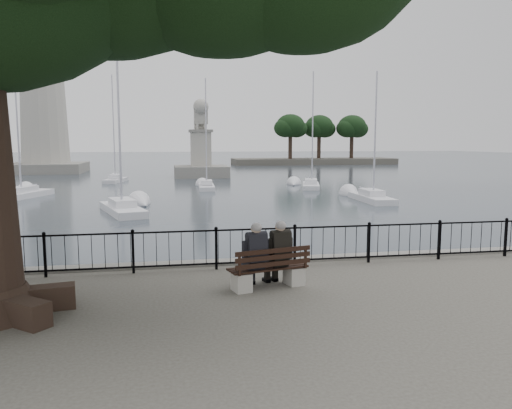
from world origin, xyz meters
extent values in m
cube|color=slate|center=(0.00, 3.00, -0.50)|extent=(200.00, 0.40, 1.20)
plane|color=#232B34|center=(0.00, 103.00, -1.00)|extent=(260.00, 260.00, 0.00)
cube|color=black|center=(0.00, 2.50, 0.98)|extent=(22.00, 0.04, 0.04)
cube|color=black|center=(0.00, 2.50, 0.15)|extent=(22.00, 0.04, 0.04)
cube|color=#9D998D|center=(-0.66, 0.59, 0.20)|extent=(0.43, 0.51, 0.40)
cube|color=#9D998D|center=(0.56, 0.89, 0.20)|extent=(0.43, 0.51, 0.40)
cube|color=black|center=(-0.05, 0.74, 0.44)|extent=(1.81, 0.89, 0.04)
cube|color=black|center=(0.01, 0.49, 0.73)|extent=(1.70, 0.46, 0.39)
cube|color=black|center=(-0.36, 0.68, 0.55)|extent=(0.41, 0.37, 0.23)
cube|color=black|center=(-0.33, 0.57, 0.92)|extent=(0.47, 0.33, 0.58)
sphere|color=tan|center=(-0.34, 0.61, 1.33)|extent=(0.22, 0.22, 0.22)
ellipsoid|color=gray|center=(-0.34, 0.59, 1.36)|extent=(0.23, 0.23, 0.20)
cube|color=black|center=(-0.43, 0.95, 0.22)|extent=(0.40, 0.49, 0.44)
cube|color=black|center=(0.19, 0.81, 0.55)|extent=(0.41, 0.37, 0.23)
cube|color=black|center=(0.22, 0.71, 0.92)|extent=(0.47, 0.33, 0.58)
sphere|color=tan|center=(0.21, 0.75, 1.33)|extent=(0.22, 0.22, 0.22)
ellipsoid|color=gray|center=(0.22, 0.72, 1.36)|extent=(0.23, 0.23, 0.20)
cube|color=black|center=(0.13, 1.09, 0.22)|extent=(0.40, 0.49, 0.44)
cube|color=slate|center=(-18.00, 62.00, -0.40)|extent=(9.86, 9.86, 1.40)
cone|color=#9D998D|center=(-18.00, 62.00, 11.83)|extent=(6.31, 6.31, 23.66)
cube|color=slate|center=(2.00, 50.00, -0.40)|extent=(6.24, 6.24, 1.40)
cube|color=#9D998D|center=(2.00, 50.00, 2.18)|extent=(2.29, 2.70, 4.16)
cube|color=slate|center=(2.00, 50.00, 4.41)|extent=(2.70, 3.11, 0.30)
cube|color=#9D998D|center=(2.00, 50.31, 5.29)|extent=(1.35, 2.29, 1.46)
cube|color=#9D998D|center=(2.00, 49.27, 6.02)|extent=(1.56, 1.04, 1.66)
sphere|color=#9D998D|center=(2.00, 48.86, 7.16)|extent=(1.77, 1.77, 1.77)
cube|color=silver|center=(-4.71, 20.23, -0.90)|extent=(3.22, 6.06, 0.65)
cube|color=silver|center=(-4.71, 20.23, -0.40)|extent=(1.82, 2.62, 0.49)
cylinder|color=silver|center=(-4.71, 19.90, 5.39)|extent=(0.13, 0.13, 11.98)
cube|color=silver|center=(12.01, 23.18, -0.90)|extent=(1.79, 5.68, 0.62)
cube|color=silver|center=(12.01, 23.18, -0.40)|extent=(1.24, 2.33, 0.47)
cylinder|color=silver|center=(12.01, 22.87, 3.64)|extent=(0.12, 0.12, 8.48)
cube|color=silver|center=(-12.69, 29.88, -0.90)|extent=(3.46, 6.10, 0.65)
cube|color=silver|center=(-12.69, 29.88, -0.40)|extent=(1.91, 2.66, 0.49)
cylinder|color=silver|center=(-12.69, 29.55, 5.60)|extent=(0.13, 0.13, 12.40)
cube|color=silver|center=(1.35, 34.29, -0.90)|extent=(1.57, 4.81, 0.53)
cube|color=silver|center=(1.35, 34.29, -0.40)|extent=(1.07, 1.98, 0.40)
cylinder|color=silver|center=(1.35, 34.02, 3.98)|extent=(0.11, 0.11, 9.17)
cube|color=silver|center=(10.75, 33.78, -0.90)|extent=(2.80, 5.38, 0.58)
cube|color=silver|center=(10.75, 33.78, -0.40)|extent=(1.59, 2.32, 0.43)
cylinder|color=silver|center=(10.75, 33.49, 4.33)|extent=(0.12, 0.12, 9.86)
cube|color=silver|center=(-7.28, 43.73, -0.90)|extent=(2.29, 5.02, 0.54)
cube|color=silver|center=(-7.28, 43.73, -0.40)|extent=(1.36, 2.13, 0.40)
cylinder|color=silver|center=(-7.28, 43.46, 4.63)|extent=(0.11, 0.11, 10.45)
cube|color=#46433B|center=(25.00, 80.00, -0.50)|extent=(30.00, 8.00, 1.20)
cylinder|color=black|center=(20.00, 78.00, 2.00)|extent=(0.70, 0.70, 4.00)
ellipsoid|color=black|center=(20.00, 78.00, 6.00)|extent=(5.20, 5.20, 4.16)
cylinder|color=black|center=(26.00, 80.00, 2.00)|extent=(0.70, 0.70, 4.00)
ellipsoid|color=black|center=(26.00, 80.00, 6.00)|extent=(5.20, 5.20, 4.16)
cylinder|color=black|center=(32.00, 79.00, 2.00)|extent=(0.70, 0.70, 4.00)
ellipsoid|color=black|center=(32.00, 79.00, 6.00)|extent=(5.20, 5.20, 4.16)
camera|label=1|loc=(-2.20, -9.56, 3.14)|focal=35.00mm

